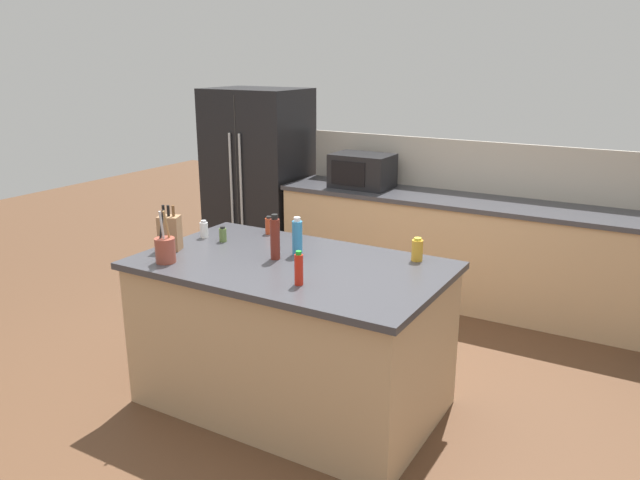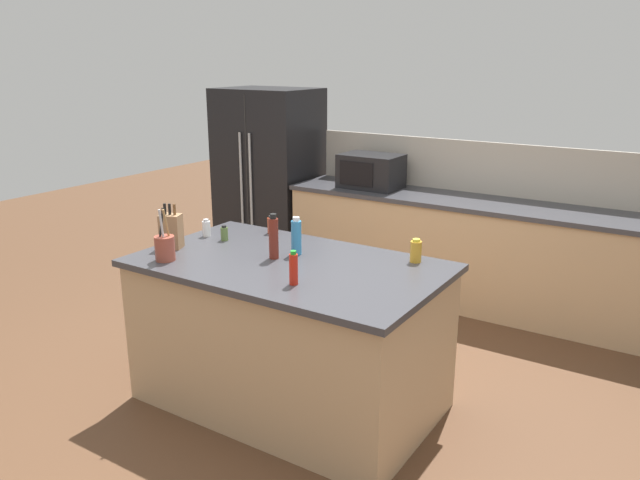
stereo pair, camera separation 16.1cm
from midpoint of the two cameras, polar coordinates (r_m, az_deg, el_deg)
The scene contains 15 objects.
ground_plane at distance 4.13m, azimuth -3.69°, elevation -14.53°, with size 14.00×14.00×0.00m, color brown.
back_counter_run at distance 5.64m, azimuth 11.35°, elevation -0.86°, with size 3.24×0.66×0.94m.
wall_backsplash at distance 5.77m, azimuth 12.78°, elevation 6.59°, with size 3.20×0.03×0.46m, color #B2A899.
kitchen_island at distance 3.91m, azimuth -3.81°, elevation -8.59°, with size 1.85×1.10×0.94m.
refrigerator at distance 6.56m, azimuth -6.36°, elevation 5.70°, with size 0.98×0.75×1.81m.
microwave at distance 5.84m, azimuth 3.09°, elevation 6.34°, with size 0.55×0.39×0.31m.
knife_block at distance 4.07m, azimuth -14.68°, elevation 0.66°, with size 0.16×0.14×0.29m.
utensil_crock at distance 3.83m, azimuth -15.15°, elevation -0.82°, with size 0.12×0.12×0.32m.
salt_shaker at distance 4.30m, azimuth -11.62°, elevation 0.93°, with size 0.05×0.05×0.12m.
vinegar_bottle at distance 3.77m, azimuth -5.35°, elevation 0.17°, with size 0.06×0.06×0.28m.
honey_jar at distance 3.77m, azimuth 7.67°, elevation -0.91°, with size 0.07×0.07×0.14m.
dish_soap_bottle at distance 3.84m, azimuth -3.30°, elevation 0.26°, with size 0.06×0.06×0.24m.
hot_sauce_bottle at distance 3.34m, azimuth -3.33°, elevation -2.67°, with size 0.05×0.05×0.19m.
spice_jar_paprika at distance 4.33m, azimuth -5.74°, elevation 1.32°, with size 0.05×0.05×0.12m.
spice_jar_oregano at distance 4.19m, azimuth -9.97°, elevation 0.49°, with size 0.05×0.05×0.10m.
Camera 1 is at (1.93, -2.96, 2.13)m, focal length 35.00 mm.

